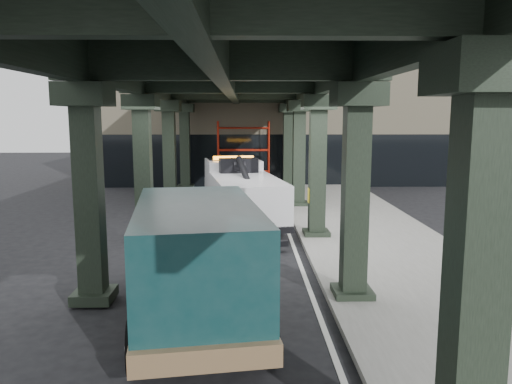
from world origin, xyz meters
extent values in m
plane|color=black|center=(0.00, 0.00, 0.00)|extent=(90.00, 90.00, 0.00)
cube|color=gray|center=(4.50, 2.00, 0.07)|extent=(5.00, 40.00, 0.15)
cube|color=silver|center=(1.70, 2.00, 0.01)|extent=(0.12, 38.00, 0.01)
cube|color=black|center=(2.60, -10.00, 2.50)|extent=(0.55, 0.55, 5.00)
cube|color=black|center=(2.60, -10.00, 4.75)|extent=(1.10, 1.10, 0.50)
cube|color=black|center=(2.60, -4.00, 2.50)|extent=(0.55, 0.55, 5.00)
cube|color=black|center=(2.60, -4.00, 4.75)|extent=(1.10, 1.10, 0.50)
cube|color=black|center=(2.60, -4.00, 0.18)|extent=(0.90, 0.90, 0.24)
cube|color=black|center=(2.60, 2.00, 2.50)|extent=(0.55, 0.55, 5.00)
cube|color=black|center=(2.60, 2.00, 4.75)|extent=(1.10, 1.10, 0.50)
cube|color=black|center=(2.60, 2.00, 0.18)|extent=(0.90, 0.90, 0.24)
cube|color=black|center=(2.60, 8.00, 2.50)|extent=(0.55, 0.55, 5.00)
cube|color=black|center=(2.60, 8.00, 4.75)|extent=(1.10, 1.10, 0.50)
cube|color=black|center=(2.60, 8.00, 0.18)|extent=(0.90, 0.90, 0.24)
cube|color=black|center=(2.60, 14.00, 2.50)|extent=(0.55, 0.55, 5.00)
cube|color=black|center=(2.60, 14.00, 4.75)|extent=(1.10, 1.10, 0.50)
cube|color=black|center=(2.60, 14.00, 0.18)|extent=(0.90, 0.90, 0.24)
cube|color=black|center=(-3.40, -4.00, 2.50)|extent=(0.55, 0.55, 5.00)
cube|color=black|center=(-3.40, -4.00, 4.75)|extent=(1.10, 1.10, 0.50)
cube|color=black|center=(-3.40, -4.00, 0.18)|extent=(0.90, 0.90, 0.24)
cube|color=black|center=(-3.40, 2.00, 2.50)|extent=(0.55, 0.55, 5.00)
cube|color=black|center=(-3.40, 2.00, 4.75)|extent=(1.10, 1.10, 0.50)
cube|color=black|center=(-3.40, 2.00, 0.18)|extent=(0.90, 0.90, 0.24)
cube|color=black|center=(-3.40, 8.00, 2.50)|extent=(0.55, 0.55, 5.00)
cube|color=black|center=(-3.40, 8.00, 4.75)|extent=(1.10, 1.10, 0.50)
cube|color=black|center=(-3.40, 8.00, 0.18)|extent=(0.90, 0.90, 0.24)
cube|color=black|center=(-3.40, 14.00, 2.50)|extent=(0.55, 0.55, 5.00)
cube|color=black|center=(-3.40, 14.00, 4.75)|extent=(1.10, 1.10, 0.50)
cube|color=black|center=(-3.40, 14.00, 0.18)|extent=(0.90, 0.90, 0.24)
cube|color=black|center=(2.60, 2.00, 5.55)|extent=(0.35, 32.00, 1.10)
cube|color=black|center=(-3.40, 2.00, 5.55)|extent=(0.35, 32.00, 1.10)
cube|color=black|center=(-0.40, 2.00, 5.55)|extent=(0.35, 32.00, 1.10)
cube|color=black|center=(-0.40, 2.00, 6.25)|extent=(7.40, 32.00, 0.30)
cube|color=#C6B793|center=(2.00, 20.00, 4.00)|extent=(22.00, 10.00, 8.00)
cylinder|color=red|center=(-1.50, 14.90, 2.00)|extent=(0.08, 0.08, 4.00)
cylinder|color=red|center=(-1.50, 14.10, 2.00)|extent=(0.08, 0.08, 4.00)
cylinder|color=red|center=(1.50, 14.90, 2.00)|extent=(0.08, 0.08, 4.00)
cylinder|color=red|center=(1.50, 14.10, 2.00)|extent=(0.08, 0.08, 4.00)
cylinder|color=red|center=(0.00, 14.90, 1.00)|extent=(3.00, 0.08, 0.08)
cylinder|color=red|center=(0.00, 14.90, 2.30)|extent=(3.00, 0.08, 0.08)
cylinder|color=red|center=(0.00, 14.90, 3.60)|extent=(3.00, 0.08, 0.08)
cube|color=black|center=(-0.03, 4.40, 0.68)|extent=(2.18, 7.37, 0.24)
cube|color=silver|center=(-0.45, 6.85, 1.51)|extent=(2.65, 2.69, 1.75)
cube|color=silver|center=(-0.62, 7.86, 1.02)|extent=(2.37, 1.05, 0.88)
cube|color=black|center=(-0.49, 7.09, 2.00)|extent=(2.32, 1.61, 0.83)
cube|color=silver|center=(0.15, 3.30, 1.32)|extent=(3.12, 5.19, 1.36)
cube|color=orange|center=(-0.41, 6.66, 2.48)|extent=(1.78, 0.56, 0.16)
cube|color=black|center=(-0.17, 5.22, 2.29)|extent=(1.63, 0.84, 0.58)
cylinder|color=black|center=(0.12, 3.49, 2.05)|extent=(0.80, 3.40, 1.31)
cube|color=black|center=(0.57, 0.85, 0.34)|extent=(0.52, 1.39, 0.18)
cube|color=black|center=(0.68, 0.17, 0.29)|extent=(1.58, 0.50, 0.18)
cylinder|color=black|center=(-1.55, 6.96, 0.54)|extent=(0.51, 1.11, 1.07)
cylinder|color=silver|center=(-1.55, 6.96, 0.54)|extent=(0.47, 0.64, 0.59)
cylinder|color=black|center=(0.56, 7.32, 0.54)|extent=(0.51, 1.11, 1.07)
cylinder|color=silver|center=(0.56, 7.32, 0.54)|extent=(0.47, 0.64, 0.59)
cylinder|color=black|center=(-1.02, 3.79, 0.54)|extent=(0.51, 1.11, 1.07)
cylinder|color=silver|center=(-1.02, 3.79, 0.54)|extent=(0.47, 0.64, 0.59)
cylinder|color=black|center=(1.10, 4.15, 0.54)|extent=(0.51, 1.11, 1.07)
cylinder|color=silver|center=(1.10, 4.15, 0.54)|extent=(0.47, 0.64, 0.59)
cylinder|color=black|center=(-0.81, 2.54, 0.54)|extent=(0.51, 1.11, 1.07)
cylinder|color=silver|center=(-0.81, 2.54, 0.54)|extent=(0.47, 0.64, 0.59)
cylinder|color=black|center=(1.31, 2.90, 0.54)|extent=(0.51, 1.11, 1.07)
cylinder|color=silver|center=(1.31, 2.90, 0.54)|extent=(0.47, 0.64, 0.59)
cube|color=#0F3638|center=(-1.29, -2.43, 1.05)|extent=(2.41, 1.52, 0.99)
cube|color=#0F3638|center=(-0.86, -5.44, 1.49)|extent=(3.00, 5.24, 2.15)
cube|color=olive|center=(-0.92, -5.00, 0.61)|extent=(3.22, 6.45, 0.39)
cube|color=black|center=(-1.23, -2.87, 1.93)|extent=(2.20, 0.78, 0.92)
cube|color=black|center=(-0.91, -5.11, 2.04)|extent=(2.89, 4.27, 0.61)
cube|color=silver|center=(-1.38, -1.86, 0.61)|extent=(2.20, 0.45, 0.33)
cylinder|color=black|center=(-2.38, -2.65, 0.46)|extent=(0.44, 0.96, 0.93)
cylinder|color=silver|center=(-2.38, -2.65, 0.46)|extent=(0.42, 0.55, 0.51)
cylinder|color=black|center=(-0.19, -2.33, 0.46)|extent=(0.44, 0.96, 0.93)
cylinder|color=silver|center=(-0.19, -2.33, 0.46)|extent=(0.42, 0.55, 0.51)
cylinder|color=black|center=(-1.72, -7.23, 0.46)|extent=(0.44, 0.96, 0.93)
cylinder|color=silver|center=(-1.72, -7.23, 0.46)|extent=(0.42, 0.55, 0.51)
cylinder|color=black|center=(0.47, -6.92, 0.46)|extent=(0.44, 0.96, 0.93)
cylinder|color=silver|center=(0.47, -6.92, 0.46)|extent=(0.42, 0.55, 0.51)
camera|label=1|loc=(0.11, -15.12, 4.28)|focal=35.00mm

